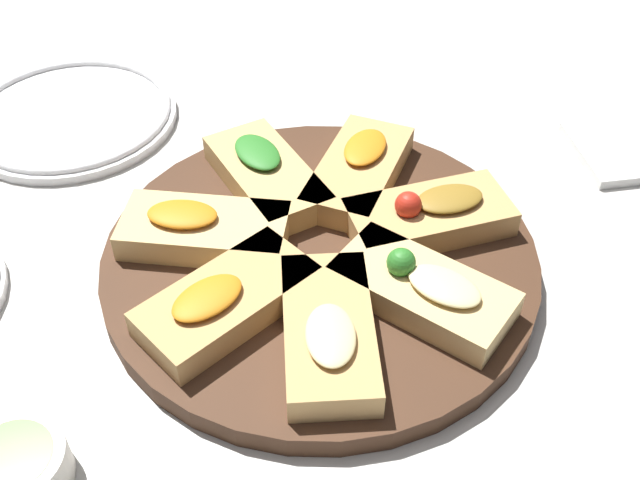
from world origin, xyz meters
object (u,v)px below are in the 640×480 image
at_px(plate_right, 71,115).
at_px(dipping_bowl, 17,467).
at_px(serving_board, 320,259).
at_px(napkin_stack, 619,151).

xyz_separation_m(plate_right, dipping_bowl, (-0.43, -0.13, 0.01)).
relative_size(serving_board, dipping_bowl, 5.37).
bearing_deg(dipping_bowl, serving_board, -37.83).
xyz_separation_m(napkin_stack, dipping_bowl, (-0.44, 0.48, 0.01)).
height_order(napkin_stack, dipping_bowl, dipping_bowl).
xyz_separation_m(serving_board, dipping_bowl, (-0.24, 0.18, 0.01)).
bearing_deg(dipping_bowl, napkin_stack, -47.34).
relative_size(serving_board, plate_right, 1.64).
bearing_deg(dipping_bowl, plate_right, 16.24).
relative_size(plate_right, napkin_stack, 2.21).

